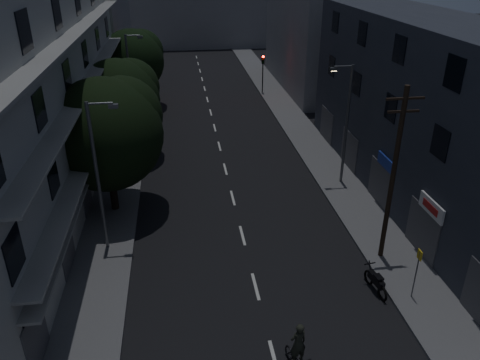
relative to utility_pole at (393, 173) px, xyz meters
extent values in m
plane|color=black|center=(-6.86, 17.05, -4.87)|extent=(160.00, 160.00, 0.00)
cube|color=#565659|center=(-14.36, 17.05, -4.79)|extent=(3.00, 90.00, 0.15)
cube|color=#565659|center=(0.64, 17.05, -4.79)|extent=(3.00, 90.00, 0.15)
cube|color=beige|center=(-6.86, -5.95, -4.86)|extent=(0.15, 2.00, 0.01)
cube|color=beige|center=(-6.86, -1.45, -4.86)|extent=(0.15, 2.00, 0.01)
cube|color=beige|center=(-6.86, 3.05, -4.86)|extent=(0.15, 2.00, 0.01)
cube|color=beige|center=(-6.86, 7.55, -4.86)|extent=(0.15, 2.00, 0.01)
cube|color=beige|center=(-6.86, 12.05, -4.86)|extent=(0.15, 2.00, 0.01)
cube|color=beige|center=(-6.86, 16.55, -4.86)|extent=(0.15, 2.00, 0.01)
cube|color=beige|center=(-6.86, 21.05, -4.86)|extent=(0.15, 2.00, 0.01)
cube|color=beige|center=(-6.86, 25.55, -4.86)|extent=(0.15, 2.00, 0.01)
cube|color=beige|center=(-6.86, 30.05, -4.86)|extent=(0.15, 2.00, 0.01)
cube|color=beige|center=(-6.86, 34.55, -4.86)|extent=(0.15, 2.00, 0.01)
cube|color=beige|center=(-6.86, 39.05, -4.86)|extent=(0.15, 2.00, 0.01)
cube|color=beige|center=(-6.86, 43.55, -4.86)|extent=(0.15, 2.00, 0.01)
cube|color=beige|center=(-6.86, 48.05, -4.86)|extent=(0.15, 2.00, 0.01)
cube|color=beige|center=(-6.86, 52.55, -4.86)|extent=(0.15, 2.00, 0.01)
cube|color=#A3A39E|center=(-18.86, 10.05, 2.13)|extent=(6.00, 36.00, 14.00)
cube|color=black|center=(-15.84, -4.95, -2.87)|extent=(0.06, 1.60, 1.60)
cube|color=black|center=(-15.84, 1.05, -2.87)|extent=(0.06, 1.60, 1.60)
cube|color=black|center=(-15.84, 7.05, -2.87)|extent=(0.06, 1.60, 1.60)
cube|color=black|center=(-15.84, 13.05, -2.87)|extent=(0.06, 1.60, 1.60)
cube|color=black|center=(-15.84, 19.05, -2.87)|extent=(0.06, 1.60, 1.60)
cube|color=black|center=(-15.84, 25.05, -2.87)|extent=(0.06, 1.60, 1.60)
cube|color=black|center=(-15.84, -4.95, 0.33)|extent=(0.06, 1.60, 1.60)
cube|color=black|center=(-15.84, 1.05, 0.33)|extent=(0.06, 1.60, 1.60)
cube|color=black|center=(-15.84, 7.05, 0.33)|extent=(0.06, 1.60, 1.60)
cube|color=black|center=(-15.84, 13.05, 0.33)|extent=(0.06, 1.60, 1.60)
cube|color=black|center=(-15.84, 19.05, 0.33)|extent=(0.06, 1.60, 1.60)
cube|color=black|center=(-15.84, 25.05, 0.33)|extent=(0.06, 1.60, 1.60)
cube|color=black|center=(-15.84, 1.05, 3.53)|extent=(0.06, 1.60, 1.60)
cube|color=black|center=(-15.84, 7.05, 3.53)|extent=(0.06, 1.60, 1.60)
cube|color=black|center=(-15.84, 13.05, 3.53)|extent=(0.06, 1.60, 1.60)
cube|color=black|center=(-15.84, 19.05, 3.53)|extent=(0.06, 1.60, 1.60)
cube|color=black|center=(-15.84, 25.05, 3.53)|extent=(0.06, 1.60, 1.60)
cube|color=black|center=(-15.84, 1.05, 6.73)|extent=(0.06, 1.60, 1.60)
cube|color=black|center=(-15.84, 7.05, 6.73)|extent=(0.06, 1.60, 1.60)
cube|color=black|center=(-15.84, 13.05, 6.73)|extent=(0.06, 1.60, 1.60)
cube|color=gray|center=(-15.36, 10.05, -0.87)|extent=(1.00, 32.40, 0.12)
cube|color=gray|center=(-15.36, 10.05, 2.33)|extent=(1.00, 32.40, 0.12)
cube|color=gray|center=(-15.36, 10.05, 5.53)|extent=(1.00, 32.40, 0.12)
cube|color=gray|center=(-15.46, 10.05, -1.77)|extent=(0.80, 32.40, 0.12)
cube|color=#424247|center=(-15.83, -4.95, -3.47)|extent=(0.06, 2.40, 2.40)
cube|color=#424247|center=(-15.83, 1.05, -3.47)|extent=(0.06, 2.40, 2.40)
cube|color=#424247|center=(-15.83, 7.05, -3.47)|extent=(0.06, 2.40, 2.40)
cube|color=#424247|center=(-15.83, 13.05, -3.47)|extent=(0.06, 2.40, 2.40)
cube|color=#424247|center=(-15.83, 19.05, -3.47)|extent=(0.06, 2.40, 2.40)
cube|color=#424247|center=(-15.83, 25.05, -3.47)|extent=(0.06, 2.40, 2.40)
cube|color=#282C36|center=(5.14, 6.05, 0.63)|extent=(6.00, 28.00, 11.00)
cube|color=black|center=(2.12, 0.05, 1.43)|extent=(0.06, 1.40, 1.50)
cube|color=black|center=(2.12, 5.55, 1.43)|extent=(0.06, 1.40, 1.50)
cube|color=black|center=(2.12, 11.05, 1.43)|extent=(0.06, 1.40, 1.50)
cube|color=black|center=(2.12, 16.55, 1.43)|extent=(0.06, 1.40, 1.50)
cube|color=black|center=(2.12, 0.05, 4.73)|extent=(0.06, 1.40, 1.50)
cube|color=black|center=(2.12, 5.55, 4.73)|extent=(0.06, 1.40, 1.50)
cube|color=black|center=(2.12, 11.05, 4.73)|extent=(0.06, 1.40, 1.50)
cube|color=black|center=(2.12, 16.55, 4.73)|extent=(0.06, 1.40, 1.50)
cube|color=#424247|center=(2.11, 0.05, -3.47)|extent=(0.06, 3.00, 2.60)
cube|color=#424247|center=(2.11, 5.55, -3.47)|extent=(0.06, 3.00, 2.60)
cube|color=#424247|center=(2.11, 11.05, -3.47)|extent=(0.06, 3.00, 2.60)
cube|color=#424247|center=(2.11, 16.55, -3.47)|extent=(0.06, 3.00, 2.60)
cube|color=silver|center=(2.04, -0.45, -1.77)|extent=(0.12, 2.20, 0.80)
cube|color=#B21414|center=(1.96, -0.45, -1.77)|extent=(0.02, 1.40, 0.36)
cube|color=navy|center=(2.04, 5.05, -1.77)|extent=(0.12, 2.00, 0.70)
cube|color=slate|center=(-18.86, 40.05, 3.13)|extent=(6.00, 20.00, 16.00)
cube|color=slate|center=(5.14, 34.05, 1.63)|extent=(6.00, 20.00, 13.00)
cube|color=slate|center=(-6.86, 62.05, 0.13)|extent=(24.00, 8.00, 10.00)
cylinder|color=black|center=(-14.23, 6.94, -2.52)|extent=(0.44, 0.44, 4.39)
sphere|color=black|center=(-14.23, 6.94, 0.11)|extent=(6.58, 6.58, 6.58)
sphere|color=black|center=(-13.24, 7.76, 0.93)|extent=(4.61, 4.61, 4.61)
sphere|color=black|center=(-15.05, 6.28, 0.60)|extent=(4.28, 4.28, 4.28)
cylinder|color=black|center=(-14.33, 15.05, -2.70)|extent=(0.44, 0.44, 4.04)
sphere|color=black|center=(-14.33, 15.05, -0.28)|extent=(6.08, 6.08, 6.08)
sphere|color=black|center=(-13.42, 15.81, 0.48)|extent=(4.25, 4.25, 4.25)
sphere|color=black|center=(-15.09, 14.44, 0.18)|extent=(3.95, 3.95, 3.95)
cylinder|color=black|center=(-14.22, 28.13, -2.65)|extent=(0.44, 0.44, 4.14)
sphere|color=black|center=(-14.22, 28.13, -0.17)|extent=(6.18, 6.18, 6.18)
sphere|color=black|center=(-13.30, 28.90, 0.61)|extent=(4.32, 4.32, 4.32)
sphere|color=black|center=(-15.00, 27.51, 0.30)|extent=(4.02, 4.02, 4.02)
cylinder|color=black|center=(-0.58, 31.50, -3.12)|extent=(0.12, 0.12, 3.20)
cube|color=black|center=(-0.58, 31.50, -1.07)|extent=(0.28, 0.22, 0.90)
sphere|color=#FF0C05|center=(-0.58, 31.35, -0.74)|extent=(0.22, 0.22, 0.22)
sphere|color=#3F330C|center=(-0.58, 31.35, -1.04)|extent=(0.22, 0.22, 0.22)
sphere|color=black|center=(-0.58, 31.35, -1.34)|extent=(0.22, 0.22, 0.22)
cylinder|color=black|center=(-13.45, 32.93, -3.12)|extent=(0.12, 0.12, 3.20)
cube|color=black|center=(-13.45, 32.93, -1.07)|extent=(0.28, 0.22, 0.90)
sphere|color=#FF0C05|center=(-13.45, 32.78, -0.74)|extent=(0.22, 0.22, 0.22)
sphere|color=#3F330C|center=(-13.45, 32.78, -1.04)|extent=(0.22, 0.22, 0.22)
sphere|color=black|center=(-13.45, 32.78, -1.34)|extent=(0.22, 0.22, 0.22)
cylinder|color=slate|center=(-14.23, 2.78, -0.72)|extent=(0.18, 0.18, 8.00)
cylinder|color=slate|center=(-13.63, 2.78, 3.18)|extent=(1.20, 0.10, 0.10)
cube|color=slate|center=(-13.03, 2.78, 3.03)|extent=(0.45, 0.25, 0.18)
cube|color=#4C4C4C|center=(-13.03, 2.78, 2.93)|extent=(0.35, 0.18, 0.04)
cylinder|color=#505357|center=(0.80, 8.70, -0.72)|extent=(0.18, 0.18, 8.00)
cylinder|color=#505357|center=(0.20, 8.70, 3.18)|extent=(1.20, 0.10, 0.10)
cube|color=#505357|center=(-0.40, 8.70, 3.03)|extent=(0.45, 0.25, 0.18)
cube|color=#FFD88C|center=(-0.40, 8.70, 2.93)|extent=(0.35, 0.18, 0.04)
cylinder|color=#5B5C62|center=(-14.05, 22.32, -0.72)|extent=(0.18, 0.18, 8.00)
cylinder|color=#5B5C62|center=(-13.45, 22.32, 3.18)|extent=(1.20, 0.10, 0.10)
cube|color=#5B5C62|center=(-12.85, 22.32, 3.03)|extent=(0.45, 0.25, 0.18)
cube|color=#4C4C4C|center=(-12.85, 22.32, 2.93)|extent=(0.35, 0.18, 0.04)
cylinder|color=black|center=(0.00, 0.00, -0.22)|extent=(0.24, 0.24, 9.00)
cube|color=black|center=(0.00, 0.00, 3.68)|extent=(1.80, 0.10, 0.10)
cube|color=black|center=(0.00, 0.00, 3.08)|extent=(1.50, 0.10, 0.10)
cylinder|color=#595B60|center=(0.10, -3.30, -3.47)|extent=(0.06, 0.06, 2.50)
cube|color=yellow|center=(0.10, -3.30, -2.42)|extent=(0.05, 0.35, 0.45)
torus|color=black|center=(-1.25, -3.14, -4.56)|extent=(0.21, 0.74, 0.74)
torus|color=black|center=(-1.42, -1.91, -4.56)|extent=(0.21, 0.74, 0.74)
cube|color=black|center=(-1.34, -2.52, -4.22)|extent=(0.41, 1.17, 0.36)
cube|color=black|center=(-1.32, -2.68, -3.95)|extent=(0.37, 0.51, 0.10)
cylinder|color=black|center=(-1.42, -1.96, -4.09)|extent=(0.12, 0.46, 0.87)
cube|color=black|center=(-1.43, -1.85, -3.78)|extent=(0.57, 0.12, 0.04)
imported|color=black|center=(-6.13, -6.55, -3.49)|extent=(0.75, 0.59, 1.80)
camera|label=1|loc=(-10.01, -19.00, 9.58)|focal=35.00mm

